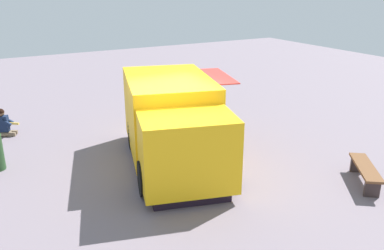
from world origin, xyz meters
The scene contains 5 objects.
ground_plane centered at (0.00, 0.00, 0.00)m, with size 40.00×40.00×0.00m, color slate.
food_truck centered at (0.22, -0.24, 1.08)m, with size 5.17×3.77×2.23m.
person_customer centered at (4.71, 3.56, 0.35)m, with size 0.61×0.80×0.89m.
planter_flowering_far centered at (4.86, -4.06, 0.39)m, with size 0.62×0.62×0.80m.
plaza_bench centered at (-3.13, -3.73, 0.35)m, with size 1.53×1.29×0.46m.
Camera 1 is at (-8.63, 4.14, 4.58)m, focal length 37.18 mm.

